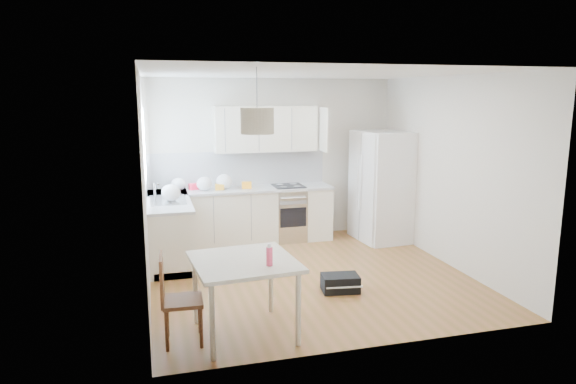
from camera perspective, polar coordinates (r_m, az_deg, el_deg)
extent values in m
plane|color=brown|center=(7.12, 2.33, -9.22)|extent=(4.20, 4.20, 0.00)
plane|color=white|center=(6.69, 2.52, 13.05)|extent=(4.20, 4.20, 0.00)
plane|color=beige|center=(8.78, -1.73, 3.69)|extent=(4.20, 0.00, 4.20)
plane|color=beige|center=(6.47, -15.62, 0.72)|extent=(0.00, 4.20, 4.20)
plane|color=beige|center=(7.67, 17.56, 2.15)|extent=(0.00, 4.20, 4.20)
cube|color=#BFE0F9|center=(7.55, -15.66, 5.19)|extent=(0.02, 1.00, 1.00)
cube|color=white|center=(8.53, -5.15, -2.77)|extent=(3.00, 0.60, 0.88)
cube|color=white|center=(7.84, -13.06, -4.25)|extent=(0.60, 1.80, 0.88)
cube|color=#BBBDC1|center=(8.44, -5.20, 0.27)|extent=(3.02, 0.64, 0.04)
cube|color=#BBBDC1|center=(7.73, -13.20, -0.95)|extent=(0.64, 1.82, 0.04)
cube|color=silver|center=(8.67, -5.57, 2.62)|extent=(3.00, 0.01, 0.58)
cube|color=silver|center=(7.67, -15.49, 1.21)|extent=(0.01, 1.80, 0.58)
cube|color=white|center=(8.54, -2.48, 7.03)|extent=(1.70, 0.32, 0.75)
cube|color=beige|center=(5.24, -4.92, -7.73)|extent=(1.09, 1.09, 0.04)
cylinder|color=white|center=(4.91, -8.41, -14.13)|extent=(0.05, 0.05, 0.76)
cylinder|color=white|center=(5.13, 1.15, -12.88)|extent=(0.05, 0.05, 0.76)
cylinder|color=white|center=(5.68, -10.23, -10.65)|extent=(0.05, 0.05, 0.76)
cylinder|color=white|center=(5.87, -1.93, -9.75)|extent=(0.05, 0.05, 0.76)
cylinder|color=#F6446C|center=(5.02, -2.08, -6.96)|extent=(0.08, 0.08, 0.22)
cube|color=black|center=(6.57, 5.82, -10.03)|extent=(0.49, 0.36, 0.21)
cylinder|color=#B4AB8B|center=(5.11, -3.44, 7.90)|extent=(0.42, 0.42, 0.26)
ellipsoid|color=white|center=(8.37, -12.09, 0.85)|extent=(0.23, 0.20, 0.21)
ellipsoid|color=white|center=(8.28, -9.27, 0.90)|extent=(0.25, 0.21, 0.22)
ellipsoid|color=white|center=(8.39, -7.10, 1.15)|extent=(0.27, 0.23, 0.24)
ellipsoid|color=white|center=(7.91, -13.18, 0.12)|extent=(0.20, 0.17, 0.18)
ellipsoid|color=white|center=(7.57, -12.88, -0.09)|extent=(0.27, 0.23, 0.25)
cube|color=orange|center=(8.41, -4.62, 0.76)|extent=(0.17, 0.13, 0.11)
cube|color=orange|center=(8.34, -7.59, 0.57)|extent=(0.15, 0.11, 0.10)
cube|color=red|center=(8.42, -10.40, 0.60)|extent=(0.17, 0.14, 0.10)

